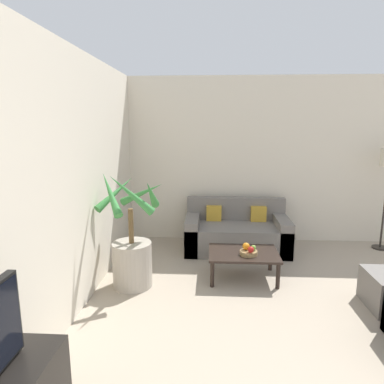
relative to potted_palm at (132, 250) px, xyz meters
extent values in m
cube|color=beige|center=(2.73, 1.85, 0.90)|extent=(7.91, 0.06, 2.70)
cube|color=beige|center=(-0.45, -1.45, 0.90)|extent=(0.06, 8.12, 2.70)
cylinder|color=#ADA393|center=(0.00, 0.00, -0.18)|extent=(0.47, 0.47, 0.55)
cylinder|color=brown|center=(0.00, 0.00, 0.30)|extent=(0.06, 0.06, 0.42)
cone|color=#38843D|center=(0.25, 0.00, 0.69)|extent=(0.10, 0.56, 0.44)
cone|color=#38843D|center=(0.09, 0.26, 0.65)|extent=(0.60, 0.28, 0.36)
cone|color=#38843D|center=(-0.22, 0.15, 0.67)|extent=(0.43, 0.53, 0.39)
cone|color=#38843D|center=(-0.19, -0.14, 0.72)|extent=(0.39, 0.49, 0.49)
cone|color=#38843D|center=(0.07, -0.22, 0.73)|extent=(0.52, 0.25, 0.50)
cube|color=slate|center=(1.35, 1.28, -0.24)|extent=(1.58, 0.83, 0.42)
cube|color=slate|center=(1.35, 1.61, 0.14)|extent=(1.58, 0.16, 0.36)
cube|color=slate|center=(0.66, 1.28, -0.18)|extent=(0.20, 0.83, 0.54)
cube|color=slate|center=(2.03, 1.28, -0.18)|extent=(0.20, 0.83, 0.54)
cube|color=gold|center=(0.99, 1.49, 0.08)|extent=(0.24, 0.12, 0.24)
cube|color=gold|center=(1.70, 1.49, 0.08)|extent=(0.24, 0.12, 0.24)
cylinder|color=#2D2823|center=(3.63, 1.48, -0.44)|extent=(0.24, 0.24, 0.03)
cylinder|color=#2D2823|center=(3.63, 1.48, 0.22)|extent=(0.03, 0.03, 1.29)
cylinder|color=black|center=(0.97, 0.02, -0.29)|extent=(0.05, 0.05, 0.32)
cylinder|color=black|center=(1.75, 0.02, -0.29)|extent=(0.05, 0.05, 0.32)
cylinder|color=black|center=(0.97, 0.55, -0.29)|extent=(0.05, 0.05, 0.32)
cylinder|color=black|center=(1.75, 0.55, -0.29)|extent=(0.05, 0.05, 0.32)
cube|color=black|center=(1.36, 0.29, -0.12)|extent=(0.87, 0.62, 0.03)
cylinder|color=#997A4C|center=(1.41, 0.20, -0.08)|extent=(0.22, 0.22, 0.05)
sphere|color=red|center=(1.43, 0.14, -0.01)|extent=(0.08, 0.08, 0.08)
sphere|color=olive|center=(1.47, 0.22, -0.02)|extent=(0.07, 0.07, 0.07)
sphere|color=orange|center=(1.38, 0.24, -0.01)|extent=(0.09, 0.09, 0.09)
camera|label=1|loc=(0.94, -3.84, 1.48)|focal=32.00mm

